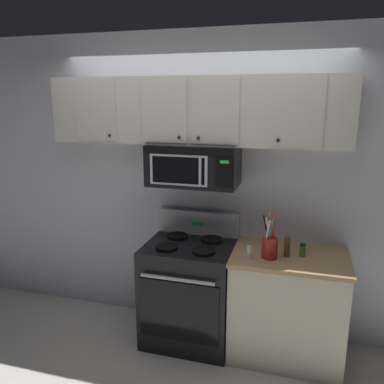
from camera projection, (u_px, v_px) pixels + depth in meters
The scene contains 10 objects.
ground_plane at pixel (175, 366), 3.16m from camera, with size 8.00×8.00×0.00m, color beige.
back_wall at pixel (201, 185), 3.58m from camera, with size 5.20×0.10×2.70m, color silver.
stove_range at pixel (190, 290), 3.44m from camera, with size 0.76×0.69×1.12m.
over_range_microwave at pixel (194, 165), 3.29m from camera, with size 0.76×0.43×0.35m.
upper_cabinets at pixel (195, 111), 3.22m from camera, with size 2.50×0.36×0.55m.
counter_segment at pixel (287, 305), 3.23m from camera, with size 0.93×0.65×0.90m.
utensil_crock_red at pixel (270, 245), 3.04m from camera, with size 0.13×0.12×0.38m.
salt_shaker at pixel (249, 252), 3.03m from camera, with size 0.04×0.04×0.11m.
pepper_mill at pixel (287, 246), 3.07m from camera, with size 0.05×0.05×0.17m, color brown.
spice_jar at pixel (303, 250), 3.08m from camera, with size 0.05×0.05×0.11m.
Camera 1 is at (0.88, -2.59, 2.13)m, focal length 36.30 mm.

